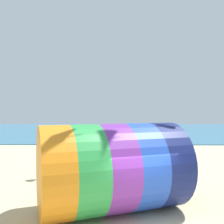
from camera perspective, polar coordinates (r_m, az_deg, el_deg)
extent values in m
cube|color=teal|center=(48.83, 2.07, -4.21)|extent=(120.00, 40.00, 0.10)
cylinder|color=orange|center=(9.78, -13.06, -13.31)|extent=(2.30, 3.71, 3.54)
cylinder|color=green|center=(9.97, -6.44, -13.03)|extent=(2.30, 3.71, 3.54)
cylinder|color=purple|center=(10.28, -0.16, -12.61)|extent=(2.30, 3.71, 3.54)
cylinder|color=blue|center=(10.70, 5.67, -12.09)|extent=(2.30, 3.71, 3.54)
cylinder|color=navy|center=(11.22, 10.99, -11.50)|extent=(2.30, 3.71, 3.54)
cylinder|color=black|center=(11.53, 13.54, -11.18)|extent=(1.20, 3.07, 3.25)
cylinder|color=#726651|center=(12.48, 16.09, -16.73)|extent=(0.24, 0.24, 0.81)
cube|color=#232328|center=(12.28, 16.10, -13.56)|extent=(0.38, 0.25, 0.61)
sphere|color=beige|center=(12.19, 16.10, -11.58)|extent=(0.22, 0.22, 0.22)
cylinder|color=#726651|center=(21.32, -13.06, -9.50)|extent=(0.24, 0.24, 0.79)
cube|color=#232328|center=(21.21, -13.06, -7.66)|extent=(0.40, 0.42, 0.59)
sphere|color=#9E7051|center=(21.16, -13.06, -6.53)|extent=(0.21, 0.21, 0.21)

